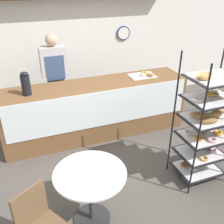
# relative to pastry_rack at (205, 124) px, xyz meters

# --- Properties ---
(ground_plane) EXTENTS (14.00, 14.00, 0.00)m
(ground_plane) POSITION_rel_pastry_rack_xyz_m (-0.98, 0.40, -0.86)
(ground_plane) COLOR #4C4742
(back_wall) EXTENTS (10.00, 0.30, 2.70)m
(back_wall) POSITION_rel_pastry_rack_xyz_m (-0.98, 2.93, 0.50)
(back_wall) COLOR white
(back_wall) RESTS_ON ground_plane
(display_counter) EXTENTS (3.14, 0.69, 0.96)m
(display_counter) POSITION_rel_pastry_rack_xyz_m (-0.98, 1.58, -0.38)
(display_counter) COLOR brown
(display_counter) RESTS_ON ground_plane
(pastry_rack) EXTENTS (0.66, 0.55, 1.78)m
(pastry_rack) POSITION_rel_pastry_rack_xyz_m (0.00, 0.00, 0.00)
(pastry_rack) COLOR black
(pastry_rack) RESTS_ON ground_plane
(person_worker) EXTENTS (0.45, 0.23, 1.71)m
(person_worker) POSITION_rel_pastry_rack_xyz_m (-1.55, 2.12, 0.07)
(person_worker) COLOR #282833
(person_worker) RESTS_ON ground_plane
(cafe_table) EXTENTS (0.79, 0.79, 0.71)m
(cafe_table) POSITION_rel_pastry_rack_xyz_m (-1.62, -0.20, -0.32)
(cafe_table) COLOR #262628
(cafe_table) RESTS_ON ground_plane
(cafe_chair) EXTENTS (0.52, 0.52, 0.86)m
(cafe_chair) POSITION_rel_pastry_rack_xyz_m (-2.22, -0.46, -0.34)
(cafe_chair) COLOR black
(cafe_chair) RESTS_ON ground_plane
(coffee_carafe) EXTENTS (0.13, 0.13, 0.36)m
(coffee_carafe) POSITION_rel_pastry_rack_xyz_m (-2.07, 1.54, 0.27)
(coffee_carafe) COLOR black
(coffee_carafe) RESTS_ON display_counter
(donut_tray_counter) EXTENTS (0.45, 0.33, 0.05)m
(donut_tray_counter) POSITION_rel_pastry_rack_xyz_m (-0.05, 1.64, 0.11)
(donut_tray_counter) COLOR silver
(donut_tray_counter) RESTS_ON display_counter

